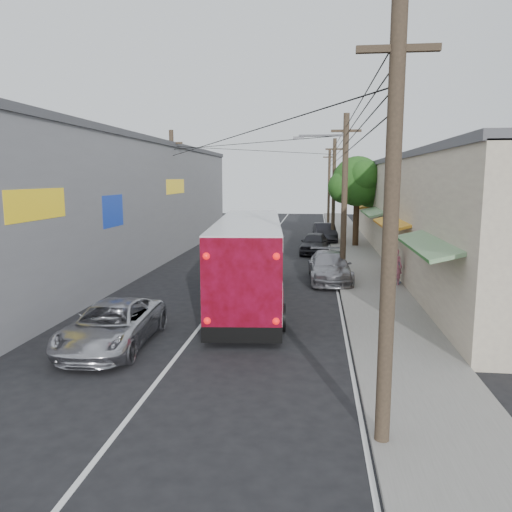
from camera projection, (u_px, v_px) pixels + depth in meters
The scene contains 13 objects.
ground at pixel (152, 388), 12.09m from camera, with size 120.00×120.00×0.00m, color black.
sidewalk at pixel (358, 259), 30.93m from camera, with size 3.00×80.00×0.12m, color slate.
building_right at pixel (428, 208), 31.88m from camera, with size 7.09×40.00×6.25m.
building_left at pixel (111, 201), 30.17m from camera, with size 7.20×36.00×7.25m.
utility_poles at pixel (304, 193), 31.01m from camera, with size 11.80×45.28×8.00m.
street_tree at pixel (358, 183), 36.07m from camera, with size 4.40×4.00×6.60m.
coach_bus at pixel (249, 259), 20.44m from camera, with size 3.59×11.92×3.39m.
jeepney at pixel (112, 325), 14.96m from camera, with size 2.23×4.84×1.35m, color #BBBBC2.
parked_suv at pixel (330, 267), 24.51m from camera, with size 2.01×4.94×1.43m, color gray.
parked_car_mid at pixel (314, 243), 33.47m from camera, with size 1.68×4.17×1.42m, color #25252A.
parked_car_far at pixel (325, 233), 39.65m from camera, with size 1.55×4.46×1.47m, color black.
pedestrian_near at pixel (395, 266), 23.19m from camera, with size 0.62×0.40×1.69m, color #C16681.
pedestrian_far at pixel (393, 266), 23.52m from camera, with size 0.80×0.62×1.64m, color #8CAACC.
Camera 1 is at (3.88, -11.06, 5.05)m, focal length 35.00 mm.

